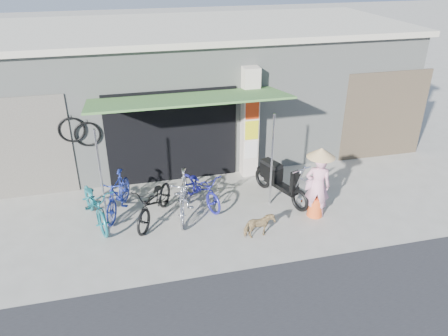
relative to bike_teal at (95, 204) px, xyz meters
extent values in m
plane|color=#A49F94|center=(3.22, -0.93, -0.49)|extent=(80.00, 80.00, 0.00)
cube|color=gray|center=(3.22, 4.17, 1.26)|extent=(12.00, 5.00, 3.50)
cube|color=beige|center=(3.22, 4.17, 3.09)|extent=(12.30, 5.30, 0.16)
cube|color=black|center=(2.02, 1.65, 0.76)|extent=(3.40, 0.06, 2.50)
cube|color=black|center=(2.02, 1.66, 0.06)|extent=(3.06, 0.04, 1.10)
torus|color=black|center=(-0.08, 1.61, 1.06)|extent=(0.65, 0.05, 0.65)
cylinder|color=silver|center=(-0.08, 1.63, 1.38)|extent=(0.02, 0.02, 0.12)
torus|color=black|center=(-0.43, 1.61, 1.21)|extent=(0.65, 0.05, 0.65)
cylinder|color=silver|center=(-0.43, 1.63, 1.53)|extent=(0.02, 0.02, 0.12)
cube|color=beige|center=(4.07, 1.52, 1.01)|extent=(0.42, 0.42, 3.00)
cube|color=#BC300E|center=(4.07, 1.30, 1.46)|extent=(0.36, 0.02, 0.52)
cube|color=yellow|center=(4.07, 1.30, 0.89)|extent=(0.36, 0.02, 0.52)
cube|color=silver|center=(4.07, 1.30, 0.33)|extent=(0.36, 0.02, 0.50)
cube|color=#3E6C30|center=(2.32, 0.72, 2.06)|extent=(4.60, 1.88, 0.35)
cylinder|color=silver|center=(0.22, -0.18, 0.69)|extent=(0.05, 0.05, 2.36)
cylinder|color=silver|center=(4.12, -0.18, 0.69)|extent=(0.05, 0.05, 2.36)
cube|color=brown|center=(8.22, 1.66, 0.81)|extent=(2.60, 0.06, 2.60)
cube|color=#6B665B|center=(-1.78, 1.66, 0.81)|extent=(2.60, 0.06, 2.60)
imported|color=#1C747E|center=(0.00, 0.00, 0.00)|extent=(1.14, 1.98, 0.98)
imported|color=navy|center=(0.51, 0.29, 0.01)|extent=(1.00, 1.74, 1.01)
imported|color=black|center=(1.32, -0.21, -0.01)|extent=(1.43, 1.90, 0.96)
imported|color=silver|center=(1.99, -0.18, 0.05)|extent=(0.89, 1.87, 1.08)
imported|color=navy|center=(2.48, 0.24, -0.05)|extent=(1.18, 1.78, 0.88)
imported|color=#A27756|center=(3.44, -1.43, -0.21)|extent=(0.70, 0.39, 0.56)
torus|color=black|center=(4.71, -0.64, -0.21)|extent=(0.30, 0.56, 0.57)
torus|color=black|center=(4.21, 0.65, -0.21)|extent=(0.30, 0.56, 0.57)
cube|color=black|center=(4.46, 0.00, -0.13)|extent=(0.59, 1.03, 0.11)
cube|color=black|center=(4.32, 0.35, 0.11)|extent=(0.47, 0.65, 0.36)
cube|color=black|center=(4.32, 0.35, 0.33)|extent=(0.45, 0.64, 0.10)
cube|color=black|center=(4.64, -0.44, 0.17)|extent=(0.26, 0.19, 0.60)
cylinder|color=silver|center=(4.70, -0.61, 0.60)|extent=(0.53, 0.23, 0.03)
cube|color=silver|center=(4.77, -0.79, 0.34)|extent=(0.34, 0.30, 0.21)
imported|color=pink|center=(4.99, -0.91, 0.29)|extent=(0.67, 0.58, 1.56)
cone|color=#E35320|center=(4.99, -0.91, -0.26)|extent=(0.38, 0.38, 0.46)
cone|color=#DDB377|center=(4.99, -0.91, 1.14)|extent=(0.64, 0.64, 0.22)
camera|label=1|loc=(0.84, -8.88, 5.19)|focal=35.00mm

